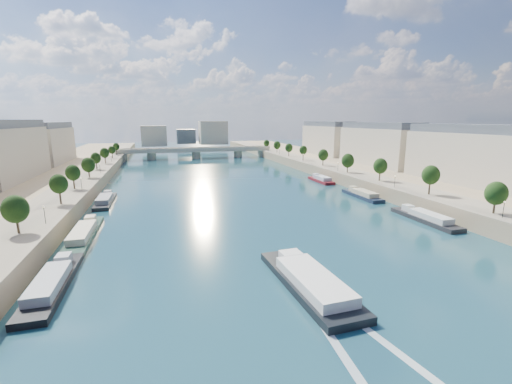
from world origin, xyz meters
TOP-DOWN VIEW (x-y plane):
  - ground at (0.00, 100.00)m, footprint 700.00×700.00m
  - quay_left at (-72.00, 100.00)m, footprint 44.00×520.00m
  - quay_right at (72.00, 100.00)m, footprint 44.00×520.00m
  - pave_left at (-57.00, 100.00)m, footprint 14.00×520.00m
  - pave_right at (57.00, 100.00)m, footprint 14.00×520.00m
  - trees_left at (-55.00, 102.00)m, footprint 4.80×268.80m
  - trees_right at (55.00, 110.00)m, footprint 4.80×268.80m
  - lamps_left at (-52.50, 90.00)m, footprint 0.36×200.36m
  - lamps_right at (52.50, 105.00)m, footprint 0.36×200.36m
  - buildings_right at (85.00, 112.00)m, footprint 16.00×226.00m
  - skyline at (3.19, 319.52)m, footprint 79.00×42.00m
  - bridge at (0.00, 242.69)m, footprint 112.00×12.00m
  - tour_barge at (-2.94, 34.62)m, footprint 9.00×27.64m
  - wake at (-2.94, 18.01)m, footprint 10.76×26.01m
  - moored_barges_left at (-45.50, 44.61)m, footprint 5.00×152.93m
  - moored_barges_right at (45.50, 56.39)m, footprint 5.00×161.28m

SIDE VIEW (x-z plane):
  - ground at x=0.00m, z-range 0.00..0.00m
  - wake at x=-2.94m, z-range 0.00..0.04m
  - moored_barges_right at x=45.50m, z-range -0.96..2.64m
  - moored_barges_left at x=-45.50m, z-range -0.96..2.64m
  - tour_barge at x=-2.94m, z-range -0.85..2.90m
  - quay_left at x=-72.00m, z-range 0.00..5.00m
  - quay_right at x=72.00m, z-range 0.00..5.00m
  - pave_left at x=-57.00m, z-range 5.00..5.10m
  - pave_right at x=57.00m, z-range 5.00..5.10m
  - bridge at x=0.00m, z-range 1.01..9.16m
  - lamps_left at x=-52.50m, z-range 5.64..9.92m
  - lamps_right at x=52.50m, z-range 5.64..9.92m
  - trees_left at x=-55.00m, z-range 6.35..14.61m
  - trees_right at x=55.00m, z-range 6.35..14.61m
  - skyline at x=3.19m, z-range 3.66..25.66m
  - buildings_right at x=85.00m, z-range 4.85..28.05m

